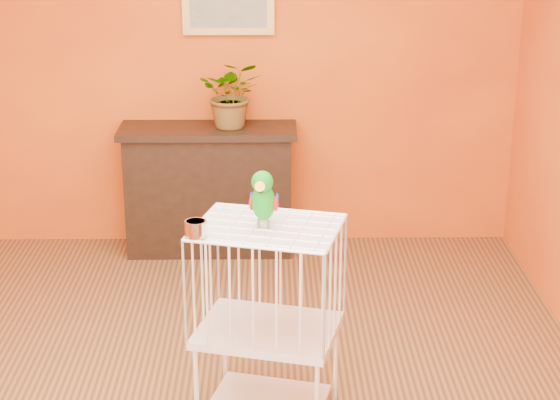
{
  "coord_description": "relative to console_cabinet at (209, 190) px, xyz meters",
  "views": [
    {
      "loc": [
        0.26,
        -4.14,
        2.54
      ],
      "look_at": [
        0.32,
        -0.18,
        1.15
      ],
      "focal_mm": 60.0,
      "sensor_mm": 36.0,
      "label": 1
    }
  ],
  "objects": [
    {
      "name": "room_shell",
      "position": [
        0.15,
        -2.04,
        1.13
      ],
      "size": [
        4.5,
        4.5,
        4.5
      ],
      "color": "orange",
      "rests_on": "ground"
    },
    {
      "name": "console_cabinet",
      "position": [
        0.0,
        0.0,
        0.0
      ],
      "size": [
        1.21,
        0.44,
        0.9
      ],
      "color": "black",
      "rests_on": "ground"
    },
    {
      "name": "potted_plant",
      "position": [
        0.17,
        -0.02,
        0.63
      ],
      "size": [
        0.44,
        0.48,
        0.36
      ],
      "primitive_type": "imported",
      "rotation": [
        0.0,
        0.0,
        -0.04
      ],
      "color": "#26722D",
      "rests_on": "console_cabinet"
    },
    {
      "name": "birdcage",
      "position": [
        0.41,
        -2.16,
        0.07
      ],
      "size": [
        0.75,
        0.65,
        1.0
      ],
      "rotation": [
        0.0,
        0.0,
        -0.26
      ],
      "color": "white",
      "rests_on": "ground"
    },
    {
      "name": "feed_cup",
      "position": [
        0.09,
        -2.29,
        0.59
      ],
      "size": [
        0.1,
        0.1,
        0.07
      ],
      "primitive_type": "cylinder",
      "color": "silver",
      "rests_on": "birdcage"
    },
    {
      "name": "parrot",
      "position": [
        0.39,
        -2.18,
        0.69
      ],
      "size": [
        0.14,
        0.25,
        0.28
      ],
      "rotation": [
        0.0,
        0.0,
        -0.15
      ],
      "color": "#59544C",
      "rests_on": "birdcage"
    }
  ]
}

